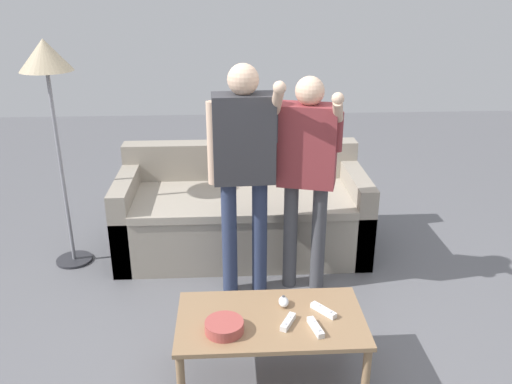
{
  "coord_description": "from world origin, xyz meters",
  "views": [
    {
      "loc": [
        -0.29,
        -2.67,
        2.11
      ],
      "look_at": [
        -0.13,
        0.21,
        0.94
      ],
      "focal_mm": 37.28,
      "sensor_mm": 36.0,
      "label": 1
    }
  ],
  "objects_px": {
    "game_remote_wand_near": "(316,327)",
    "game_remote_wand_spare": "(323,310)",
    "player_right": "(307,162)",
    "coffee_table": "(271,326)",
    "player_center": "(244,156)",
    "floor_lamp": "(47,71)",
    "couch": "(242,214)",
    "game_remote_wand_far": "(288,322)",
    "game_remote_nunchuk": "(283,302)",
    "snack_bowl": "(224,327)"
  },
  "relations": [
    {
      "from": "coffee_table",
      "to": "game_remote_wand_near",
      "type": "relative_size",
      "value": 6.16
    },
    {
      "from": "coffee_table",
      "to": "couch",
      "type": "bearing_deg",
      "value": 93.71
    },
    {
      "from": "game_remote_nunchuk",
      "to": "game_remote_wand_spare",
      "type": "bearing_deg",
      "value": -21.07
    },
    {
      "from": "player_center",
      "to": "game_remote_wand_near",
      "type": "relative_size",
      "value": 9.89
    },
    {
      "from": "game_remote_nunchuk",
      "to": "player_center",
      "type": "relative_size",
      "value": 0.05
    },
    {
      "from": "floor_lamp",
      "to": "game_remote_wand_far",
      "type": "height_order",
      "value": "floor_lamp"
    },
    {
      "from": "game_remote_wand_near",
      "to": "coffee_table",
      "type": "bearing_deg",
      "value": 152.73
    },
    {
      "from": "couch",
      "to": "game_remote_wand_near",
      "type": "relative_size",
      "value": 12.05
    },
    {
      "from": "snack_bowl",
      "to": "game_remote_wand_near",
      "type": "distance_m",
      "value": 0.47
    },
    {
      "from": "couch",
      "to": "coffee_table",
      "type": "height_order",
      "value": "couch"
    },
    {
      "from": "coffee_table",
      "to": "floor_lamp",
      "type": "bearing_deg",
      "value": 135.44
    },
    {
      "from": "floor_lamp",
      "to": "game_remote_wand_spare",
      "type": "distance_m",
      "value": 2.49
    },
    {
      "from": "player_right",
      "to": "player_center",
      "type": "relative_size",
      "value": 0.95
    },
    {
      "from": "couch",
      "to": "player_right",
      "type": "relative_size",
      "value": 1.29
    },
    {
      "from": "couch",
      "to": "coffee_table",
      "type": "distance_m",
      "value": 1.61
    },
    {
      "from": "player_center",
      "to": "game_remote_wand_near",
      "type": "bearing_deg",
      "value": -72.61
    },
    {
      "from": "floor_lamp",
      "to": "player_center",
      "type": "height_order",
      "value": "floor_lamp"
    },
    {
      "from": "snack_bowl",
      "to": "game_remote_nunchuk",
      "type": "bearing_deg",
      "value": 33.72
    },
    {
      "from": "game_remote_wand_spare",
      "to": "player_center",
      "type": "bearing_deg",
      "value": 113.64
    },
    {
      "from": "player_right",
      "to": "floor_lamp",
      "type": "bearing_deg",
      "value": 165.15
    },
    {
      "from": "snack_bowl",
      "to": "game_remote_wand_far",
      "type": "bearing_deg",
      "value": 7.23
    },
    {
      "from": "game_remote_wand_near",
      "to": "game_remote_wand_spare",
      "type": "distance_m",
      "value": 0.16
    },
    {
      "from": "game_remote_wand_spare",
      "to": "coffee_table",
      "type": "bearing_deg",
      "value": -173.51
    },
    {
      "from": "coffee_table",
      "to": "game_remote_wand_far",
      "type": "distance_m",
      "value": 0.12
    },
    {
      "from": "floor_lamp",
      "to": "game_remote_wand_spare",
      "type": "xyz_separation_m",
      "value": [
        1.75,
        -1.41,
        -1.08
      ]
    },
    {
      "from": "player_right",
      "to": "game_remote_wand_spare",
      "type": "bearing_deg",
      "value": -91.67
    },
    {
      "from": "player_center",
      "to": "game_remote_wand_spare",
      "type": "relative_size",
      "value": 10.87
    },
    {
      "from": "couch",
      "to": "floor_lamp",
      "type": "height_order",
      "value": "floor_lamp"
    },
    {
      "from": "player_right",
      "to": "game_remote_wand_near",
      "type": "xyz_separation_m",
      "value": [
        -0.09,
        -1.08,
        -0.54
      ]
    },
    {
      "from": "game_remote_wand_far",
      "to": "game_remote_wand_spare",
      "type": "relative_size",
      "value": 0.98
    },
    {
      "from": "game_remote_nunchuk",
      "to": "game_remote_wand_far",
      "type": "xyz_separation_m",
      "value": [
        0.01,
        -0.18,
        -0.01
      ]
    },
    {
      "from": "snack_bowl",
      "to": "game_remote_nunchuk",
      "type": "height_order",
      "value": "snack_bowl"
    },
    {
      "from": "game_remote_nunchuk",
      "to": "player_center",
      "type": "height_order",
      "value": "player_center"
    },
    {
      "from": "game_remote_wand_near",
      "to": "couch",
      "type": "bearing_deg",
      "value": 100.76
    },
    {
      "from": "game_remote_wand_spare",
      "to": "game_remote_nunchuk",
      "type": "bearing_deg",
      "value": 158.93
    },
    {
      "from": "floor_lamp",
      "to": "player_center",
      "type": "distance_m",
      "value": 1.52
    },
    {
      "from": "couch",
      "to": "floor_lamp",
      "type": "relative_size",
      "value": 1.14
    },
    {
      "from": "couch",
      "to": "game_remote_wand_far",
      "type": "bearing_deg",
      "value": -83.51
    },
    {
      "from": "game_remote_wand_near",
      "to": "game_remote_wand_far",
      "type": "height_order",
      "value": "same"
    },
    {
      "from": "player_right",
      "to": "game_remote_wand_near",
      "type": "distance_m",
      "value": 1.21
    },
    {
      "from": "game_remote_wand_spare",
      "to": "snack_bowl",
      "type": "bearing_deg",
      "value": -165.78
    },
    {
      "from": "coffee_table",
      "to": "player_center",
      "type": "relative_size",
      "value": 0.62
    },
    {
      "from": "game_remote_wand_far",
      "to": "game_remote_wand_near",
      "type": "bearing_deg",
      "value": -21.39
    },
    {
      "from": "snack_bowl",
      "to": "player_right",
      "type": "xyz_separation_m",
      "value": [
        0.57,
        1.07,
        0.52
      ]
    },
    {
      "from": "game_remote_wand_near",
      "to": "game_remote_wand_spare",
      "type": "relative_size",
      "value": 1.1
    },
    {
      "from": "snack_bowl",
      "to": "player_center",
      "type": "bearing_deg",
      "value": 82.27
    },
    {
      "from": "player_right",
      "to": "player_center",
      "type": "distance_m",
      "value": 0.43
    },
    {
      "from": "snack_bowl",
      "to": "floor_lamp",
      "type": "relative_size",
      "value": 0.12
    },
    {
      "from": "player_center",
      "to": "couch",
      "type": "bearing_deg",
      "value": 89.72
    },
    {
      "from": "floor_lamp",
      "to": "game_remote_wand_spare",
      "type": "height_order",
      "value": "floor_lamp"
    }
  ]
}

